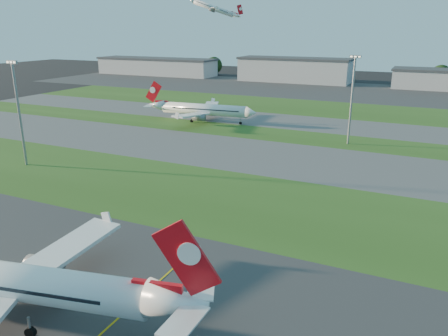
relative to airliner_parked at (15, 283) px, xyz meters
The scene contains 17 objects.
grass_strip_a 45.02m from the airliner_parked, 82.40° to the left, with size 300.00×34.00×0.01m, color #2C4F1A.
taxiway_a 77.76m from the airliner_parked, 85.62° to the left, with size 300.00×32.00×0.01m, color #515154.
grass_strip_b 102.67m from the airliner_parked, 86.69° to the left, with size 300.00×18.00×0.01m, color #2C4F1A.
taxiway_b 124.62m from the airliner_parked, 87.27° to the left, with size 300.00×26.00×0.01m, color #515154.
grass_strip_c 157.57m from the airliner_parked, 87.84° to the left, with size 300.00×40.00×0.01m, color #2C4F1A.
apron_far 217.52m from the airliner_parked, 88.44° to the left, with size 400.00×80.00×0.01m, color #333335.
airliner_parked is the anchor object (origin of this frame).
airliner_taxiing 115.92m from the airliner_parked, 106.77° to the left, with size 40.41×34.16×12.61m.
airliner_departing 218.52m from the airliner_parked, 110.08° to the left, with size 26.13×22.28×8.77m.
light_mast_west 66.95m from the airliner_parked, 137.87° to the left, with size 3.20×0.70×25.80m.
light_mast_centre 103.05m from the airliner_parked, 78.23° to the left, with size 3.20×0.70×25.80m.
hangar_far_west 286.29m from the airliner_parked, 120.22° to the left, with size 91.80×23.00×12.20m.
hangar_west 250.48m from the airliner_parked, 98.98° to the left, with size 71.40×23.00×15.20m.
tree_far_west 318.89m from the airliner_parked, 125.26° to the left, with size 11.00×11.00×12.00m.
tree_west 282.29m from the airliner_parked, 111.64° to the left, with size 12.10×12.10×13.20m.
tree_mid_west 258.78m from the airliner_parked, 93.12° to the left, with size 9.90×9.90×10.80m.
tree_mid_east 265.40m from the airliner_parked, 80.04° to the left, with size 11.55×11.55×12.60m.
Camera 1 is at (35.10, -22.31, 33.05)m, focal length 35.00 mm.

